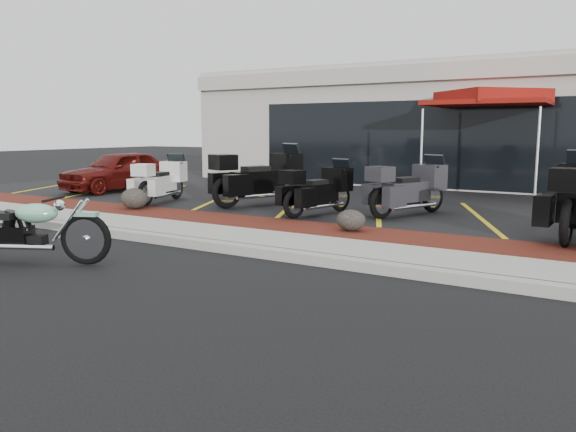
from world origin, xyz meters
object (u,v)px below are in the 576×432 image
Objects in this scene: hero_cruiser at (86,231)px; parked_car at (119,171)px; popup_canopy at (491,100)px; traffic_cone at (419,188)px; touring_white at (176,176)px.

hero_cruiser is 0.81× the size of parked_car.
parked_car is at bearing -148.68° from popup_canopy.
hero_cruiser is at bearing -38.50° from parked_car.
popup_canopy is at bearing 47.29° from traffic_cone.
touring_white is at bearing -6.68° from parked_car.
parked_car is at bearing 62.99° from touring_white.
touring_white is 4.01× the size of traffic_cone.
parked_car is at bearing -160.65° from traffic_cone.
hero_cruiser is at bearing -101.68° from traffic_cone.
hero_cruiser is at bearing -100.49° from popup_canopy.
traffic_cone is 0.15× the size of popup_canopy.
popup_canopy is at bearing 48.83° from hero_cruiser.
traffic_cone is (8.13, 2.85, -0.34)m from parked_car.
hero_cruiser is 0.84× the size of popup_canopy.
touring_white is at bearing 96.72° from hero_cruiser.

